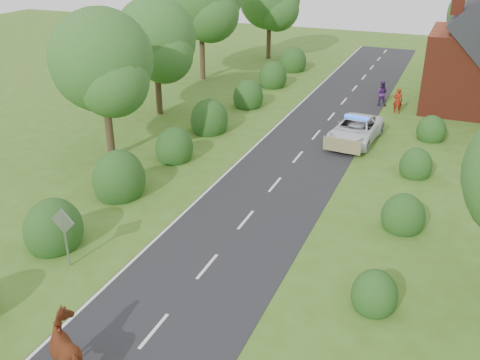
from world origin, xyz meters
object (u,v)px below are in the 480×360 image
at_px(pedestrian_red, 398,101).
at_px(pedestrian_purple, 381,93).
at_px(road_sign, 64,229).
at_px(police_van, 355,130).
at_px(cow, 73,353).

height_order(pedestrian_red, pedestrian_purple, pedestrian_purple).
bearing_deg(pedestrian_red, road_sign, 63.89).
bearing_deg(road_sign, pedestrian_purple, 73.51).
bearing_deg(pedestrian_purple, road_sign, 68.99).
xyz_separation_m(road_sign, police_van, (7.50, 17.78, -0.90)).
distance_m(police_van, pedestrian_red, 7.06).
relative_size(cow, police_van, 0.40).
height_order(road_sign, pedestrian_purple, road_sign).
xyz_separation_m(pedestrian_red, pedestrian_purple, (-1.38, 1.41, 0.02)).
relative_size(cow, pedestrian_purple, 1.22).
height_order(cow, pedestrian_purple, pedestrian_purple).
relative_size(police_van, pedestrian_red, 3.14).
height_order(police_van, pedestrian_red, pedestrian_red).
height_order(cow, police_van, police_van).
bearing_deg(police_van, cow, -94.61).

